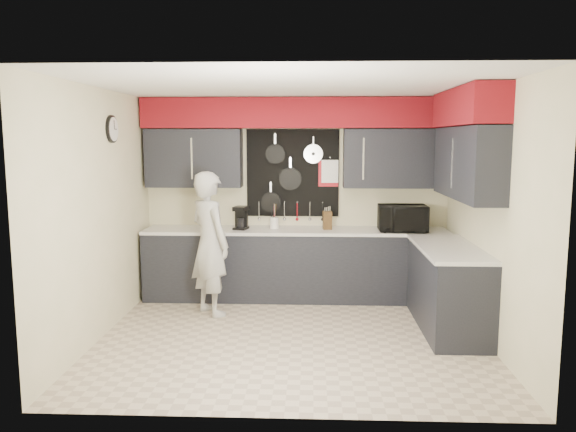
{
  "coord_description": "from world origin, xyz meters",
  "views": [
    {
      "loc": [
        0.2,
        -5.69,
        2.08
      ],
      "look_at": [
        -0.06,
        0.5,
        1.22
      ],
      "focal_mm": 35.0,
      "sensor_mm": 36.0,
      "label": 1
    }
  ],
  "objects_px": {
    "microwave": "(402,218)",
    "utensil_crock": "(274,223)",
    "coffee_maker": "(241,217)",
    "person": "(210,243)",
    "knife_block": "(327,220)"
  },
  "relations": [
    {
      "from": "person",
      "to": "microwave",
      "type": "bearing_deg",
      "value": -118.16
    },
    {
      "from": "microwave",
      "to": "person",
      "type": "xyz_separation_m",
      "value": [
        -2.34,
        -0.59,
        -0.23
      ]
    },
    {
      "from": "knife_block",
      "to": "utensil_crock",
      "type": "height_order",
      "value": "knife_block"
    },
    {
      "from": "utensil_crock",
      "to": "coffee_maker",
      "type": "bearing_deg",
      "value": -172.1
    },
    {
      "from": "coffee_maker",
      "to": "person",
      "type": "height_order",
      "value": "person"
    },
    {
      "from": "person",
      "to": "knife_block",
      "type": "bearing_deg",
      "value": -106.24
    },
    {
      "from": "microwave",
      "to": "coffee_maker",
      "type": "bearing_deg",
      "value": 177.86
    },
    {
      "from": "microwave",
      "to": "coffee_maker",
      "type": "xyz_separation_m",
      "value": [
        -2.05,
        0.08,
        -0.01
      ]
    },
    {
      "from": "microwave",
      "to": "utensil_crock",
      "type": "xyz_separation_m",
      "value": [
        -1.63,
        0.14,
        -0.09
      ]
    },
    {
      "from": "utensil_crock",
      "to": "person",
      "type": "relative_size",
      "value": 0.09
    },
    {
      "from": "microwave",
      "to": "knife_block",
      "type": "distance_m",
      "value": 0.95
    },
    {
      "from": "microwave",
      "to": "knife_block",
      "type": "xyz_separation_m",
      "value": [
        -0.94,
        0.1,
        -0.05
      ]
    },
    {
      "from": "utensil_crock",
      "to": "knife_block",
      "type": "bearing_deg",
      "value": -3.86
    },
    {
      "from": "coffee_maker",
      "to": "person",
      "type": "xyz_separation_m",
      "value": [
        -0.29,
        -0.67,
        -0.22
      ]
    },
    {
      "from": "knife_block",
      "to": "person",
      "type": "bearing_deg",
      "value": -162.45
    }
  ]
}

